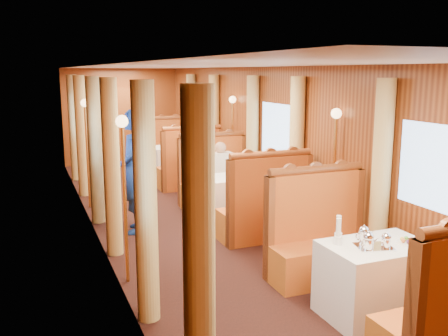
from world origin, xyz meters
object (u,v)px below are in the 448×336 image
banquette_near_aft (321,243)px  banquette_mid_fwd (265,211)px  rose_vase_mid (238,166)px  fruit_plate (407,242)px  banquette_far_aft (165,154)px  rose_vase_far (175,139)px  table_near (376,280)px  banquette_mid_aft (215,183)px  passenger (221,169)px  table_far (176,163)px  teapot_right (386,243)px  teapot_back (363,237)px  banquette_far_fwd (190,169)px  table_mid (237,198)px  steward (134,171)px  tea_tray (374,247)px  teapot_left (368,244)px

banquette_near_aft → banquette_mid_fwd: (0.00, 1.47, 0.00)m
rose_vase_mid → fruit_plate: bearing=-85.6°
banquette_mid_fwd → banquette_far_aft: bearing=90.0°
banquette_mid_fwd → rose_vase_far: banquette_mid_fwd is taller
table_near → rose_vase_far: rose_vase_far is taller
banquette_mid_aft → passenger: banquette_mid_aft is taller
table_far → teapot_right: 7.15m
banquette_mid_aft → teapot_back: (-0.13, -4.45, 0.40)m
rose_vase_mid → rose_vase_far: size_ratio=1.00×
table_near → teapot_back: bearing=154.9°
banquette_far_aft → rose_vase_far: banquette_far_aft is taller
banquette_mid_aft → banquette_far_fwd: same height
banquette_far_fwd → banquette_far_aft: same height
table_far → table_mid: bearing=-90.0°
table_near → teapot_right: teapot_right is taller
banquette_mid_fwd → steward: 2.05m
table_far → teapot_right: size_ratio=7.03×
teapot_right → rose_vase_far: rose_vase_far is taller
table_mid → tea_tray: 3.58m
fruit_plate → steward: (-1.95, 3.66, 0.17)m
banquette_far_aft → fruit_plate: banquette_far_aft is taller
banquette_far_fwd → teapot_left: size_ratio=7.82×
banquette_mid_fwd → fruit_plate: bearing=-83.7°
banquette_mid_aft → steward: steward is taller
teapot_left → passenger: 4.33m
table_far → tea_tray: bearing=-90.8°
rose_vase_far → tea_tray: bearing=-90.7°
table_near → banquette_mid_fwd: bearing=90.0°
banquette_far_fwd → passenger: banquette_far_fwd is taller
banquette_mid_fwd → rose_vase_mid: size_ratio=3.72×
banquette_near_aft → teapot_left: bearing=-100.4°
teapot_right → banquette_mid_fwd: bearing=68.5°
teapot_right → fruit_plate: teapot_right is taller
banquette_far_fwd → steward: bearing=-124.6°
tea_tray → fruit_plate: 0.39m
banquette_near_aft → rose_vase_mid: 2.52m
rose_vase_far → steward: steward is taller
rose_vase_far → teapot_back: bearing=-90.9°
table_far → tea_tray: size_ratio=3.09×
banquette_mid_fwd → tea_tray: size_ratio=3.94×
banquette_far_aft → rose_vase_mid: bearing=-89.9°
banquette_far_fwd → tea_tray: 6.05m
banquette_mid_fwd → passenger: size_ratio=1.76×
banquette_far_fwd → rose_vase_mid: bearing=-89.8°
teapot_back → table_far: bearing=88.7°
table_near → banquette_far_fwd: (0.00, 5.99, 0.05)m
teapot_left → rose_vase_mid: rose_vase_mid is taller
banquette_far_aft → teapot_left: banquette_far_aft is taller
rose_vase_mid → steward: steward is taller
teapot_back → steward: (-1.53, 3.51, 0.12)m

